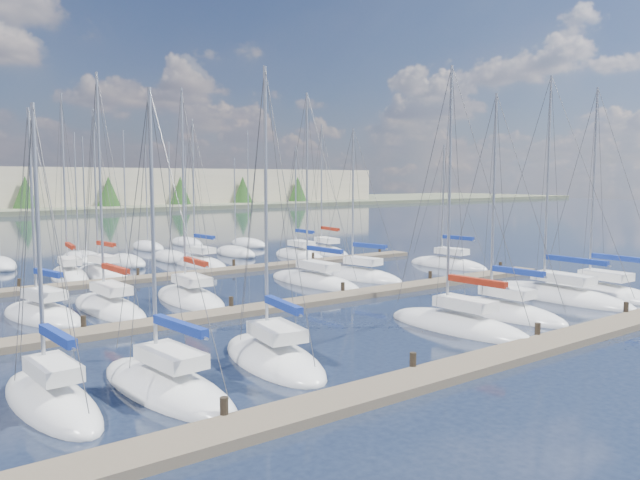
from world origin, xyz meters
TOP-DOWN VIEW (x-y plane):
  - ground at (0.00, 60.00)m, footprint 400.00×400.00m
  - dock_near at (0.00, 2.01)m, footprint 44.00×1.93m
  - dock_mid at (0.00, 16.01)m, footprint 44.00×1.93m
  - dock_far at (0.00, 30.01)m, footprint 44.00×1.93m
  - sailboat_j at (-4.52, 21.07)m, footprint 3.24×8.16m
  - sailboat_e at (7.20, 7.28)m, footprint 2.75×7.95m
  - sailboat_h at (-12.81, 21.42)m, footprint 4.06×7.27m
  - sailboat_m at (19.27, 21.64)m, footprint 2.95×7.86m
  - sailboat_o at (-5.57, 34.17)m, footprint 3.38×7.32m
  - sailboat_b at (-12.23, 6.66)m, footprint 3.23×8.19m
  - sailboat_a at (-15.76, 7.59)m, footprint 2.56×7.22m
  - sailboat_g at (16.90, 7.07)m, footprint 3.11×8.33m
  - sailboat_k at (5.16, 21.52)m, footprint 2.89×9.41m
  - sailboat_n at (-7.86, 34.52)m, footprint 3.35×8.19m
  - sailboat_p at (3.01, 35.21)m, footprint 3.19×7.90m
  - sailboat_d at (2.89, 6.59)m, footprint 3.04×8.40m
  - sailboat_r at (16.75, 35.35)m, footprint 3.43×8.40m
  - sailboat_q at (12.95, 34.34)m, footprint 3.16×7.74m
  - sailboat_l at (9.23, 21.40)m, footprint 3.83×7.99m
  - sailboat_c at (-7.36, 7.38)m, footprint 3.81×7.74m
  - sailboat_i at (-9.38, 21.11)m, footprint 2.79×8.62m
  - sailboat_f at (13.91, 8.22)m, footprint 3.13×10.31m
  - distant_boats at (-4.34, 43.76)m, footprint 36.93×20.75m

SIDE VIEW (x-z plane):
  - ground at x=0.00m, z-range 0.00..0.00m
  - dock_near at x=0.00m, z-range -0.40..0.70m
  - dock_mid at x=0.00m, z-range -0.40..0.70m
  - dock_far at x=0.00m, z-range -0.40..0.70m
  - sailboat_q at x=12.95m, z-range -5.41..5.76m
  - sailboat_b at x=-12.23m, z-range -5.42..5.77m
  - sailboat_f at x=13.91m, z-range -7.01..7.36m
  - sailboat_m at x=19.27m, z-range -5.30..5.66m
  - sailboat_l at x=9.23m, z-range -5.72..6.07m
  - sailboat_h at x=-12.81m, z-range -5.72..6.08m
  - sailboat_c at x=-7.36m, z-range -6.08..6.44m
  - sailboat_j at x=-4.52m, z-range -6.56..6.93m
  - sailboat_g at x=16.90m, z-range -6.71..7.07m
  - sailboat_a at x=-15.76m, z-range -5.07..5.44m
  - sailboat_e at x=7.20m, z-range -6.14..6.51m
  - sailboat_d at x=2.89m, z-range -6.58..6.95m
  - sailboat_p at x=3.01m, z-range -6.41..6.78m
  - sailboat_k at x=5.16m, z-range -6.84..7.21m
  - sailboat_r at x=16.75m, z-range -6.51..6.89m
  - sailboat_i at x=-9.38m, z-range -6.77..7.16m
  - sailboat_o at x=-5.57m, z-range -6.50..6.89m
  - sailboat_n at x=-7.86m, z-range -6.98..7.38m
  - distant_boats at x=-4.34m, z-range -6.36..6.94m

